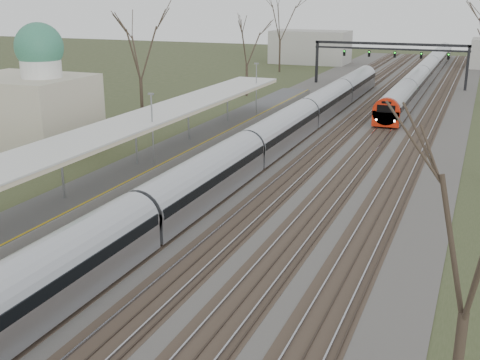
{
  "coord_description": "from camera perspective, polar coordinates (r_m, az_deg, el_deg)",
  "views": [
    {
      "loc": [
        12.82,
        -0.76,
        12.31
      ],
      "look_at": [
        0.25,
        30.2,
        2.0
      ],
      "focal_mm": 45.0,
      "sensor_mm": 36.0,
      "label": 1
    }
  ],
  "objects": [
    {
      "name": "tree_west_far",
      "position": [
        57.31,
        -9.56,
        12.62
      ],
      "size": [
        5.5,
        5.5,
        11.33
      ],
      "color": "#2D231C",
      "rests_on": "ground"
    },
    {
      "name": "track_bed",
      "position": [
        58.45,
        9.23,
        4.83
      ],
      "size": [
        24.0,
        160.0,
        0.22
      ],
      "color": "#474442",
      "rests_on": "ground"
    },
    {
      "name": "train_near",
      "position": [
        50.12,
        3.77,
        4.63
      ],
      "size": [
        2.62,
        75.21,
        3.05
      ],
      "color": "#B0B3BB",
      "rests_on": "ground"
    },
    {
      "name": "tree_east_near",
      "position": [
        16.77,
        21.36,
        -4.15
      ],
      "size": [
        4.5,
        4.5,
        9.27
      ],
      "color": "#2D231C",
      "rests_on": "ground"
    },
    {
      "name": "signal_gantry",
      "position": [
        86.97,
        14.04,
        11.76
      ],
      "size": [
        21.0,
        0.59,
        6.08
      ],
      "color": "black",
      "rests_on": "ground"
    },
    {
      "name": "dome_building",
      "position": [
        52.62,
        -19.47,
        6.78
      ],
      "size": [
        10.0,
        8.0,
        10.3
      ],
      "color": "beige",
      "rests_on": "ground"
    },
    {
      "name": "train_far",
      "position": [
        95.47,
        17.22,
        9.88
      ],
      "size": [
        2.62,
        75.21,
        3.05
      ],
      "color": "#B0B3BB",
      "rests_on": "ground"
    },
    {
      "name": "platform",
      "position": [
        45.62,
        -7.4,
        2.0
      ],
      "size": [
        3.5,
        69.0,
        1.0
      ],
      "primitive_type": "cube",
      "color": "#9E9B93",
      "rests_on": "ground"
    },
    {
      "name": "canopy",
      "position": [
        41.08,
        -10.66,
        5.07
      ],
      "size": [
        4.1,
        50.0,
        3.11
      ],
      "color": "slate",
      "rests_on": "platform"
    }
  ]
}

